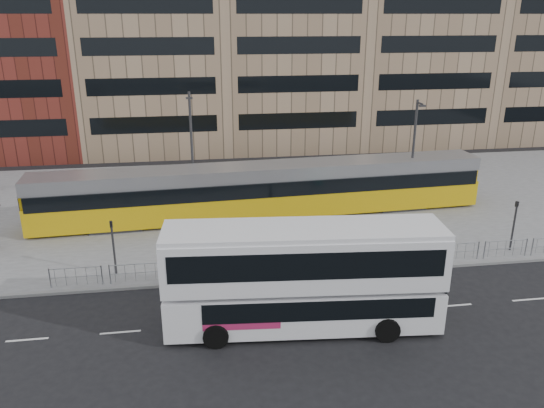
{
  "coord_description": "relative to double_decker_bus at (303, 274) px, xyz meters",
  "views": [
    {
      "loc": [
        -6.23,
        -25.31,
        13.49
      ],
      "look_at": [
        -1.6,
        6.0,
        2.18
      ],
      "focal_mm": 35.0,
      "sensor_mm": 36.0,
      "label": 1
    }
  ],
  "objects": [
    {
      "name": "plaza",
      "position": [
        1.78,
        16.69,
        -2.57
      ],
      "size": [
        64.0,
        24.0,
        0.15
      ],
      "primitive_type": "cube",
      "color": "slate",
      "rests_on": "ground"
    },
    {
      "name": "traffic_light_east",
      "position": [
        13.98,
        6.08,
        -0.52
      ],
      "size": [
        0.22,
        0.24,
        3.1
      ],
      "rotation": [
        0.0,
        0.0,
        0.34
      ],
      "color": "#2D2D30",
      "rests_on": "plaza"
    },
    {
      "name": "station_sign",
      "position": [
        6.68,
        5.49,
        -0.78
      ],
      "size": [
        2.12,
        0.52,
        2.47
      ],
      "rotation": [
        0.0,
        0.0,
        -0.2
      ],
      "color": "#2D2D30",
      "rests_on": "plaza"
    },
    {
      "name": "road_markings",
      "position": [
        2.78,
        0.69,
        -2.64
      ],
      "size": [
        62.0,
        0.12,
        0.01
      ],
      "primitive_type": "cube",
      "color": "white",
      "rests_on": "ground"
    },
    {
      "name": "lamp_post_east",
      "position": [
        10.95,
        14.41,
        1.79
      ],
      "size": [
        0.45,
        1.04,
        7.82
      ],
      "color": "#2D2D30",
      "rests_on": "plaza"
    },
    {
      "name": "double_decker_bus",
      "position": [
        0.0,
        0.0,
        0.0
      ],
      "size": [
        12.42,
        3.87,
        4.89
      ],
      "rotation": [
        0.0,
        0.0,
        -0.08
      ],
      "color": "white",
      "rests_on": "ground"
    },
    {
      "name": "ad_panel",
      "position": [
        6.01,
        6.39,
        -1.64
      ],
      "size": [
        0.78,
        0.2,
        1.47
      ],
      "rotation": [
        0.0,
        0.0,
        -0.18
      ],
      "color": "#2D2D30",
      "rests_on": "plaza"
    },
    {
      "name": "traffic_light_west",
      "position": [
        -9.07,
        6.31,
        -0.52
      ],
      "size": [
        0.2,
        0.23,
        3.1
      ],
      "rotation": [
        0.0,
        0.0,
        0.17
      ],
      "color": "#2D2D30",
      "rests_on": "plaza"
    },
    {
      "name": "tram",
      "position": [
        0.11,
        14.1,
        -0.65
      ],
      "size": [
        31.3,
        4.7,
        3.68
      ],
      "rotation": [
        0.0,
        0.0,
        0.06
      ],
      "color": "gold",
      "rests_on": "plaza"
    },
    {
      "name": "pedestrian",
      "position": [
        1.38,
        8.75,
        -1.66
      ],
      "size": [
        0.48,
        0.66,
        1.66
      ],
      "primitive_type": "imported",
      "rotation": [
        0.0,
        0.0,
        1.71
      ],
      "color": "black",
      "rests_on": "plaza"
    },
    {
      "name": "pedestrian_barrier",
      "position": [
        3.78,
        5.19,
        -1.66
      ],
      "size": [
        32.07,
        0.07,
        1.1
      ],
      "color": "#96989E",
      "rests_on": "plaza"
    },
    {
      "name": "building_row",
      "position": [
        3.33,
        38.96,
        10.27
      ],
      "size": [
        70.4,
        18.4,
        31.2
      ],
      "color": "maroon",
      "rests_on": "ground"
    },
    {
      "name": "lamp_post_west",
      "position": [
        -4.71,
        15.49,
        2.15
      ],
      "size": [
        0.45,
        1.04,
        8.53
      ],
      "color": "#2D2D30",
      "rests_on": "plaza"
    },
    {
      "name": "ground",
      "position": [
        1.78,
        4.69,
        -2.64
      ],
      "size": [
        120.0,
        120.0,
        0.0
      ],
      "primitive_type": "plane",
      "color": "black",
      "rests_on": "ground"
    },
    {
      "name": "kerb",
      "position": [
        1.78,
        4.74,
        -2.57
      ],
      "size": [
        64.0,
        0.25,
        0.17
      ],
      "primitive_type": "cube",
      "color": "gray",
      "rests_on": "ground"
    }
  ]
}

